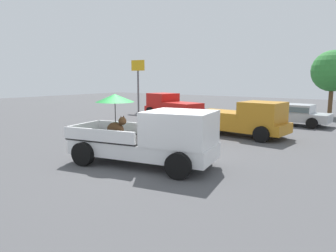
% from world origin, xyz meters
% --- Properties ---
extents(ground_plane, '(80.00, 80.00, 0.00)m').
position_xyz_m(ground_plane, '(0.00, 0.00, 0.00)').
color(ground_plane, '#4C4C4F').
extents(pickup_truck_main, '(5.31, 3.02, 2.39)m').
position_xyz_m(pickup_truck_main, '(0.41, 0.08, 0.99)').
color(pickup_truck_main, black).
rests_on(pickup_truck_main, ground).
extents(pickup_truck_red, '(5.09, 3.05, 1.80)m').
position_xyz_m(pickup_truck_red, '(-6.56, 11.16, 0.87)').
color(pickup_truck_red, black).
rests_on(pickup_truck_red, ground).
extents(pickup_truck_far, '(4.94, 2.51, 1.80)m').
position_xyz_m(pickup_truck_far, '(0.80, 7.07, 0.87)').
color(pickup_truck_far, black).
rests_on(pickup_truck_far, ground).
extents(parked_sedan_far, '(4.37, 2.12, 1.33)m').
position_xyz_m(parked_sedan_far, '(1.92, 12.53, 0.74)').
color(parked_sedan_far, black).
rests_on(parked_sedan_far, ground).
extents(motel_sign, '(1.40, 0.16, 4.50)m').
position_xyz_m(motel_sign, '(-11.30, 12.88, 3.20)').
color(motel_sign, '#59595B').
rests_on(motel_sign, ground).
extents(tree_by_lot, '(3.14, 3.14, 5.07)m').
position_xyz_m(tree_by_lot, '(3.06, 18.95, 3.48)').
color(tree_by_lot, brown).
rests_on(tree_by_lot, ground).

